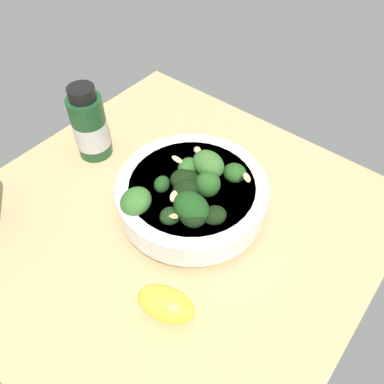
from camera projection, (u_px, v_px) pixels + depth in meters
ground_plane at (169, 225)px, 58.46cm from camera, size 57.52×57.52×3.74cm
bowl_of_broccoli at (192, 194)px, 54.83cm from camera, size 21.82×21.82×10.39cm
lemon_wedge at (166, 304)px, 46.01cm from camera, size 6.08×8.29×3.96cm
bottle_short at (90, 127)px, 62.33cm from camera, size 5.74×5.74×12.99cm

